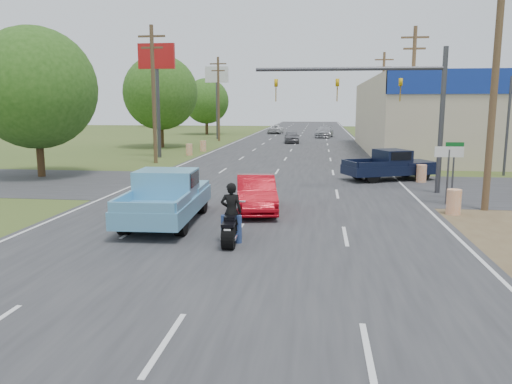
# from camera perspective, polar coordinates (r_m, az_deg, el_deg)

# --- Properties ---
(ground) EXTENTS (200.00, 200.00, 0.00)m
(ground) POSITION_cam_1_polar(r_m,az_deg,el_deg) (9.54, -10.37, -16.70)
(ground) COLOR #3F5321
(ground) RESTS_ON ground
(main_road) EXTENTS (15.00, 180.00, 0.02)m
(main_road) POSITION_cam_1_polar(r_m,az_deg,el_deg) (48.37, 4.03, 4.77)
(main_road) COLOR #2D2D30
(main_road) RESTS_ON ground
(cross_road) EXTENTS (120.00, 10.00, 0.02)m
(cross_road) POSITION_cam_1_polar(r_m,az_deg,el_deg) (26.59, 1.34, 0.66)
(cross_road) COLOR #2D2D30
(cross_road) RESTS_ON ground
(utility_pole_1) EXTENTS (2.00, 0.28, 10.00)m
(utility_pole_1) POSITION_cam_1_polar(r_m,az_deg,el_deg) (22.21, 25.65, 11.66)
(utility_pole_1) COLOR #4C3823
(utility_pole_1) RESTS_ON ground
(utility_pole_2) EXTENTS (2.00, 0.28, 10.00)m
(utility_pole_2) POSITION_cam_1_polar(r_m,az_deg,el_deg) (39.72, 17.43, 10.93)
(utility_pole_2) COLOR #4C3823
(utility_pole_2) RESTS_ON ground
(utility_pole_3) EXTENTS (2.00, 0.28, 10.00)m
(utility_pole_3) POSITION_cam_1_polar(r_m,az_deg,el_deg) (57.53, 14.28, 10.59)
(utility_pole_3) COLOR #4C3823
(utility_pole_3) RESTS_ON ground
(utility_pole_5) EXTENTS (2.00, 0.28, 10.00)m
(utility_pole_5) POSITION_cam_1_polar(r_m,az_deg,el_deg) (38.13, -11.64, 11.24)
(utility_pole_5) COLOR #4C3823
(utility_pole_5) RESTS_ON ground
(utility_pole_6) EXTENTS (2.00, 0.28, 10.00)m
(utility_pole_6) POSITION_cam_1_polar(r_m,az_deg,el_deg) (61.35, -4.31, 10.79)
(utility_pole_6) COLOR #4C3823
(utility_pole_6) RESTS_ON ground
(tree_0) EXTENTS (7.14, 7.14, 8.84)m
(tree_0) POSITION_cam_1_polar(r_m,az_deg,el_deg) (32.71, -23.90, 10.79)
(tree_0) COLOR #422D19
(tree_0) RESTS_ON ground
(tree_1) EXTENTS (7.56, 7.56, 9.36)m
(tree_1) POSITION_cam_1_polar(r_m,az_deg,el_deg) (52.68, -10.88, 11.09)
(tree_1) COLOR #422D19
(tree_1) RESTS_ON ground
(tree_2) EXTENTS (6.72, 6.72, 8.32)m
(tree_2) POSITION_cam_1_polar(r_m,az_deg,el_deg) (76.02, -5.70, 10.30)
(tree_2) COLOR #422D19
(tree_2) RESTS_ON ground
(tree_5) EXTENTS (7.98, 7.98, 9.88)m
(tree_5) POSITION_cam_1_polar(r_m,az_deg,el_deg) (106.68, 22.42, 9.96)
(tree_5) COLOR #422D19
(tree_5) RESTS_ON ground
(tree_6) EXTENTS (8.82, 8.82, 10.92)m
(tree_6) POSITION_cam_1_polar(r_m,az_deg,el_deg) (108.19, -10.55, 10.84)
(tree_6) COLOR #422D19
(tree_6) RESTS_ON ground
(barrel_0) EXTENTS (0.56, 0.56, 1.00)m
(barrel_0) POSITION_cam_1_polar(r_m,az_deg,el_deg) (21.14, 21.67, -1.07)
(barrel_0) COLOR orange
(barrel_0) RESTS_ON ground
(barrel_1) EXTENTS (0.56, 0.56, 1.00)m
(barrel_1) POSITION_cam_1_polar(r_m,az_deg,el_deg) (29.42, 18.38, 2.01)
(barrel_1) COLOR orange
(barrel_1) RESTS_ON ground
(barrel_2) EXTENTS (0.56, 0.56, 1.00)m
(barrel_2) POSITION_cam_1_polar(r_m,az_deg,el_deg) (43.73, -7.65, 4.82)
(barrel_2) COLOR orange
(barrel_2) RESTS_ON ground
(barrel_3) EXTENTS (0.56, 0.56, 1.00)m
(barrel_3) POSITION_cam_1_polar(r_m,az_deg,el_deg) (47.53, -6.06, 5.24)
(barrel_3) COLOR orange
(barrel_3) RESTS_ON ground
(pole_sign_left_near) EXTENTS (3.00, 0.35, 9.20)m
(pole_sign_left_near) POSITION_cam_1_polar(r_m,az_deg,el_deg) (42.33, -11.26, 13.60)
(pole_sign_left_near) COLOR #3F3F44
(pole_sign_left_near) RESTS_ON ground
(pole_sign_left_far) EXTENTS (3.00, 0.35, 9.20)m
(pole_sign_left_far) POSITION_cam_1_polar(r_m,az_deg,el_deg) (65.52, -4.50, 12.34)
(pole_sign_left_far) COLOR #3F3F44
(pole_sign_left_far) RESTS_ON ground
(lane_sign) EXTENTS (1.20, 0.08, 2.52)m
(lane_sign) POSITION_cam_1_polar(r_m,az_deg,el_deg) (22.91, 21.15, 3.31)
(lane_sign) COLOR #3F3F44
(lane_sign) RESTS_ON ground
(street_name_sign) EXTENTS (0.80, 0.08, 2.61)m
(street_name_sign) POSITION_cam_1_polar(r_m,az_deg,el_deg) (24.53, 21.64, 2.98)
(street_name_sign) COLOR #3F3F44
(street_name_sign) RESTS_ON ground
(signal_mast) EXTENTS (9.12, 0.40, 7.00)m
(signal_mast) POSITION_cam_1_polar(r_m,az_deg,el_deg) (25.32, 14.61, 10.79)
(signal_mast) COLOR #3F3F44
(signal_mast) RESTS_ON ground
(red_convertible) EXTENTS (2.24, 4.56, 1.44)m
(red_convertible) POSITION_cam_1_polar(r_m,az_deg,el_deg) (20.14, -0.00, -0.24)
(red_convertible) COLOR #A70712
(red_convertible) RESTS_ON ground
(motorcycle) EXTENTS (0.73, 2.38, 1.21)m
(motorcycle) POSITION_cam_1_polar(r_m,az_deg,el_deg) (15.48, -2.86, -4.02)
(motorcycle) COLOR black
(motorcycle) RESTS_ON ground
(rider) EXTENTS (0.68, 0.46, 1.82)m
(rider) POSITION_cam_1_polar(r_m,az_deg,el_deg) (15.46, -2.84, -2.61)
(rider) COLOR black
(rider) RESTS_ON ground
(blue_pickup) EXTENTS (2.50, 5.95, 1.95)m
(blue_pickup) POSITION_cam_1_polar(r_m,az_deg,el_deg) (18.54, -10.11, -0.45)
(blue_pickup) COLOR black
(blue_pickup) RESTS_ON ground
(navy_pickup) EXTENTS (5.68, 4.00, 1.76)m
(navy_pickup) POSITION_cam_1_polar(r_m,az_deg,el_deg) (29.84, 15.29, 3.02)
(navy_pickup) COLOR black
(navy_pickup) RESTS_ON ground
(distant_car_grey) EXTENTS (1.99, 4.23, 1.40)m
(distant_car_grey) POSITION_cam_1_polar(r_m,az_deg,el_deg) (58.16, 4.10, 6.30)
(distant_car_grey) COLOR slate
(distant_car_grey) RESTS_ON ground
(distant_car_silver) EXTENTS (2.77, 5.56, 1.55)m
(distant_car_silver) POSITION_cam_1_polar(r_m,az_deg,el_deg) (68.88, 7.80, 6.84)
(distant_car_silver) COLOR #A4A4A8
(distant_car_silver) RESTS_ON ground
(distant_car_white) EXTENTS (2.32, 4.76, 1.30)m
(distant_car_white) POSITION_cam_1_polar(r_m,az_deg,el_deg) (78.01, 2.27, 7.16)
(distant_car_white) COLOR silver
(distant_car_white) RESTS_ON ground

